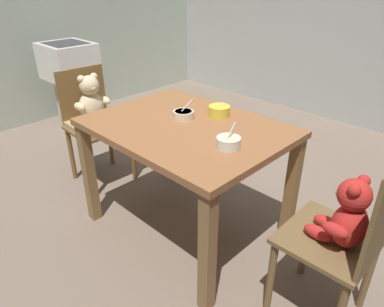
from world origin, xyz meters
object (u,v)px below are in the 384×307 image
at_px(dining_table, 186,141).
at_px(sink_basin, 71,74).
at_px(teddy_chair_near_right, 345,228).
at_px(teddy_chair_near_left, 94,113).
at_px(porridge_bowl_cream_center, 183,115).
at_px(porridge_bowl_yellow_far_center, 219,111).
at_px(porridge_bowl_white_near_right, 228,142).

height_order(dining_table, sink_basin, sink_basin).
bearing_deg(sink_basin, teddy_chair_near_right, -6.87).
height_order(dining_table, teddy_chair_near_left, teddy_chair_near_left).
height_order(dining_table, porridge_bowl_cream_center, porridge_bowl_cream_center).
bearing_deg(porridge_bowl_yellow_far_center, sink_basin, 176.69).
xyz_separation_m(dining_table, teddy_chair_near_right, (0.98, -0.00, -0.08)).
bearing_deg(teddy_chair_near_left, teddy_chair_near_right, 3.28).
bearing_deg(sink_basin, porridge_bowl_cream_center, -8.73).
bearing_deg(teddy_chair_near_right, sink_basin, -7.59).
relative_size(dining_table, porridge_bowl_yellow_far_center, 8.61).
relative_size(porridge_bowl_cream_center, sink_basin, 0.15).
xyz_separation_m(teddy_chair_near_right, sink_basin, (-3.03, 0.36, 0.04)).
bearing_deg(porridge_bowl_yellow_far_center, porridge_bowl_white_near_right, -43.25).
distance_m(dining_table, porridge_bowl_white_near_right, 0.39).
relative_size(dining_table, porridge_bowl_white_near_right, 8.67).
bearing_deg(porridge_bowl_yellow_far_center, teddy_chair_near_left, -164.72).
relative_size(teddy_chair_near_right, sink_basin, 1.04).
bearing_deg(dining_table, porridge_bowl_white_near_right, -8.83).
distance_m(porridge_bowl_yellow_far_center, sink_basin, 2.11).
bearing_deg(porridge_bowl_white_near_right, dining_table, 171.17).
relative_size(dining_table, porridge_bowl_cream_center, 8.52).
distance_m(teddy_chair_near_right, sink_basin, 3.05).
bearing_deg(porridge_bowl_yellow_far_center, teddy_chair_near_right, -14.65).
height_order(teddy_chair_near_left, porridge_bowl_yellow_far_center, teddy_chair_near_left).
distance_m(teddy_chair_near_left, sink_basin, 1.15).
xyz_separation_m(teddy_chair_near_right, porridge_bowl_cream_center, (-1.06, 0.06, 0.22)).
bearing_deg(dining_table, teddy_chair_near_right, -0.28).
xyz_separation_m(teddy_chair_near_right, teddy_chair_near_left, (-1.94, -0.03, 0.01)).
xyz_separation_m(teddy_chair_near_left, porridge_bowl_cream_center, (0.89, 0.10, 0.20)).
xyz_separation_m(teddy_chair_near_left, porridge_bowl_yellow_far_center, (1.01, 0.28, 0.21)).
distance_m(teddy_chair_near_left, porridge_bowl_white_near_right, 1.34).
distance_m(teddy_chair_near_right, porridge_bowl_yellow_far_center, 0.99).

